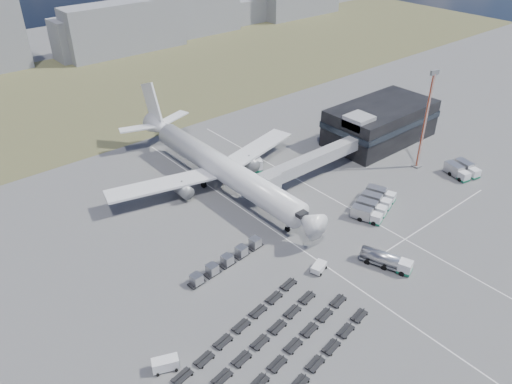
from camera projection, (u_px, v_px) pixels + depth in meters
ground at (320, 252)px, 95.25m from camera, size 420.00×420.00×0.00m
grass_strip at (82, 94)px, 166.92m from camera, size 420.00×90.00×0.01m
lane_markings at (342, 226)px, 102.53m from camera, size 47.12×110.00×0.01m
terminal at (380, 122)px, 134.12m from camera, size 30.40×16.40×11.00m
jet_bridge at (305, 164)px, 114.55m from camera, size 30.30×3.80×7.05m
airliner at (218, 166)px, 113.55m from camera, size 51.59×64.53×17.62m
skyline at (15, 43)px, 183.05m from camera, size 330.13×26.31×25.48m
fuel_tanker at (386, 260)px, 91.03m from camera, size 5.41×9.64×3.04m
pushback_tug at (319, 268)px, 90.36m from camera, size 3.65×2.75×1.46m
utility_van at (165, 364)px, 71.85m from camera, size 4.20×3.07×2.08m
catering_truck at (255, 162)px, 122.88m from camera, size 5.00×6.86×2.91m
service_trucks_near at (374, 204)px, 107.08m from camera, size 13.07×9.95×2.58m
service_trucks_far at (462, 170)px, 119.71m from camera, size 6.97×7.79×2.69m
uld_row at (227, 260)px, 91.51m from camera, size 17.70×3.58×1.93m
baggage_dollies at (273, 350)px, 74.85m from camera, size 34.00×20.03×0.75m
floodlight_mast at (425, 121)px, 117.57m from camera, size 2.34×1.90×24.58m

